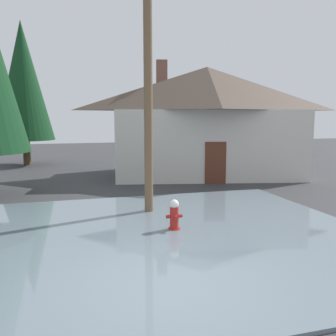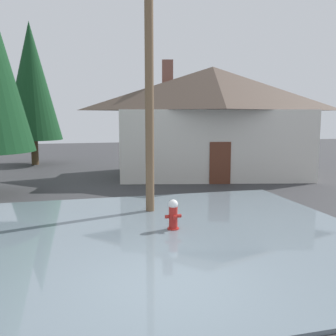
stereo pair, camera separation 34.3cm
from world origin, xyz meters
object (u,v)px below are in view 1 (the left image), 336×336
house (206,120)px  pine_tree_tall_left (23,81)px  fire_hydrant (174,216)px  utility_pole (148,74)px

house → pine_tree_tall_left: bearing=143.7°
fire_hydrant → pine_tree_tall_left: bearing=107.3°
fire_hydrant → house: 10.74m
fire_hydrant → utility_pole: (-0.21, 2.18, 4.08)m
house → utility_pole: bearing=-124.2°
fire_hydrant → house: house is taller
fire_hydrant → utility_pole: bearing=95.6°
fire_hydrant → utility_pole: utility_pole is taller
fire_hydrant → utility_pole: size_ratio=0.10×
fire_hydrant → utility_pole: 4.63m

